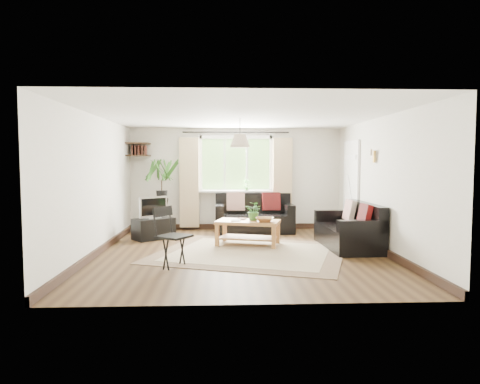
{
  "coord_description": "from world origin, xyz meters",
  "views": [
    {
      "loc": [
        -0.33,
        -7.44,
        1.6
      ],
      "look_at": [
        0.0,
        0.4,
        1.05
      ],
      "focal_mm": 32.0,
      "sensor_mm": 36.0,
      "label": 1
    }
  ],
  "objects_px": {
    "sofa_right": "(348,226)",
    "coffee_table": "(248,233)",
    "sofa_back": "(254,214)",
    "palm_stand": "(162,195)",
    "tv_stand": "(154,229)",
    "folding_chair": "(174,237)"
  },
  "relations": [
    {
      "from": "sofa_back",
      "to": "sofa_right",
      "type": "bearing_deg",
      "value": -49.68
    },
    {
      "from": "sofa_back",
      "to": "palm_stand",
      "type": "bearing_deg",
      "value": 176.4
    },
    {
      "from": "sofa_back",
      "to": "palm_stand",
      "type": "relative_size",
      "value": 1.05
    },
    {
      "from": "tv_stand",
      "to": "folding_chair",
      "type": "xyz_separation_m",
      "value": [
        0.7,
        -2.44,
        0.24
      ]
    },
    {
      "from": "sofa_back",
      "to": "coffee_table",
      "type": "bearing_deg",
      "value": -99.02
    },
    {
      "from": "sofa_right",
      "to": "folding_chair",
      "type": "xyz_separation_m",
      "value": [
        -3.08,
        -1.37,
        0.06
      ]
    },
    {
      "from": "folding_chair",
      "to": "palm_stand",
      "type": "bearing_deg",
      "value": 43.76
    },
    {
      "from": "sofa_back",
      "to": "palm_stand",
      "type": "xyz_separation_m",
      "value": [
        -2.11,
        0.11,
        0.42
      ]
    },
    {
      "from": "palm_stand",
      "to": "folding_chair",
      "type": "height_order",
      "value": "palm_stand"
    },
    {
      "from": "coffee_table",
      "to": "folding_chair",
      "type": "xyz_separation_m",
      "value": [
        -1.23,
        -1.66,
        0.22
      ]
    },
    {
      "from": "palm_stand",
      "to": "sofa_right",
      "type": "bearing_deg",
      "value": -28.05
    },
    {
      "from": "sofa_back",
      "to": "sofa_right",
      "type": "relative_size",
      "value": 1.04
    },
    {
      "from": "coffee_table",
      "to": "tv_stand",
      "type": "bearing_deg",
      "value": 158.08
    },
    {
      "from": "palm_stand",
      "to": "folding_chair",
      "type": "relative_size",
      "value": 1.83
    },
    {
      "from": "palm_stand",
      "to": "folding_chair",
      "type": "xyz_separation_m",
      "value": [
        0.65,
        -3.35,
        -0.38
      ]
    },
    {
      "from": "sofa_right",
      "to": "palm_stand",
      "type": "distance_m",
      "value": 4.24
    },
    {
      "from": "sofa_right",
      "to": "folding_chair",
      "type": "bearing_deg",
      "value": -68.04
    },
    {
      "from": "sofa_back",
      "to": "tv_stand",
      "type": "xyz_separation_m",
      "value": [
        -2.16,
        -0.8,
        -0.2
      ]
    },
    {
      "from": "sofa_right",
      "to": "coffee_table",
      "type": "distance_m",
      "value": 1.88
    },
    {
      "from": "coffee_table",
      "to": "tv_stand",
      "type": "distance_m",
      "value": 2.08
    },
    {
      "from": "sofa_right",
      "to": "tv_stand",
      "type": "xyz_separation_m",
      "value": [
        -3.77,
        1.07,
        -0.18
      ]
    },
    {
      "from": "palm_stand",
      "to": "folding_chair",
      "type": "bearing_deg",
      "value": -79.06
    }
  ]
}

